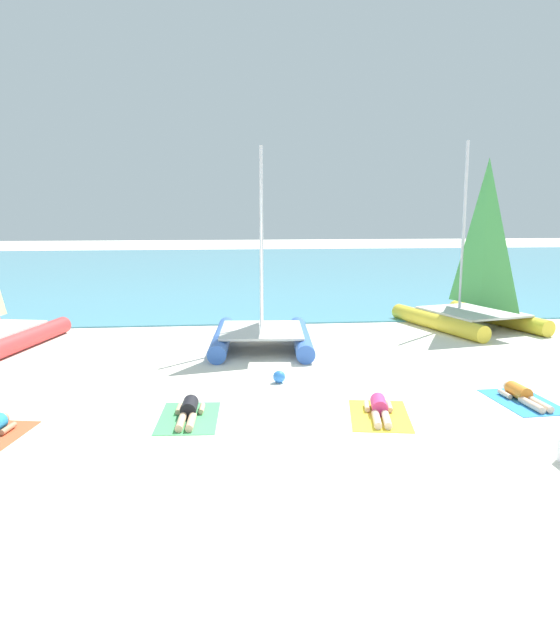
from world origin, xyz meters
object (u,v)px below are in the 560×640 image
towel_center_right (380,415)px  sunbather_center_right (379,408)px  beach_ball (279,377)px  sunbather_center_left (189,410)px  sailboat_yellow (471,301)px  towel_center_left (189,418)px  towel_rightmost (523,401)px  sunbather_rightmost (522,395)px  sailboat_blue (262,319)px

towel_center_right → sunbather_center_right: size_ratio=1.21×
beach_ball → sunbather_center_left: bearing=-131.6°
sailboat_yellow → towel_center_left: size_ratio=3.19×
towel_center_left → towel_center_right: bearing=-4.0°
towel_center_left → sunbather_center_left: bearing=86.1°
towel_center_left → towel_center_right: 3.63m
towel_center_left → towel_rightmost: 6.79m
sailboat_yellow → towel_rightmost: 8.30m
sailboat_yellow → sunbather_center_right: 10.01m
sunbather_rightmost → beach_ball: bearing=155.0°
sailboat_blue → towel_center_left: (-1.87, -6.00, -0.83)m
sailboat_blue → towel_center_left: bearing=-102.3°
towel_center_right → sunbather_center_right: sunbather_center_right is taller
sailboat_yellow → towel_center_left: (-8.96, -8.25, -0.90)m
sunbather_center_right → beach_ball: sunbather_center_right is taller
sunbather_center_left → towel_rightmost: sunbather_center_left is taller
sunbather_center_right → towel_rightmost: (3.15, 0.49, -0.13)m
sunbather_center_left → towel_rightmost: 6.78m
towel_rightmost → sunbather_center_left: bearing=-178.1°
sunbather_center_right → sunbather_rightmost: 3.19m
towel_center_right → sailboat_yellow: bearing=57.9°
beach_ball → sailboat_yellow: bearing=40.5°
sailboat_blue → towel_center_left: sailboat_blue is taller
sunbather_center_left → sailboat_blue: bearing=76.4°
towel_center_left → towel_center_right: same height
sunbather_center_left → towel_rightmost: bearing=5.8°
sailboat_yellow → sunbather_center_right: bearing=-137.8°
sailboat_yellow → towel_center_left: bearing=-152.9°
sailboat_yellow → sunbather_center_left: bearing=-153.1°
sailboat_blue → sunbather_rightmost: size_ratio=3.59×
sailboat_yellow → sunbather_center_left: (-8.95, -8.19, -0.77)m
sailboat_blue → sunbather_rightmost: 7.50m
towel_center_left → towel_rightmost: bearing=2.5°
towel_center_right → sunbather_center_right: (0.01, 0.07, 0.13)m
sunbather_rightmost → beach_ball: size_ratio=5.53×
sunbather_center_left → sunbather_center_right: (3.63, -0.26, 0.00)m
towel_center_left → sunbather_center_left: (0.00, 0.07, 0.13)m
sailboat_blue → towel_center_right: bearing=-69.4°
beach_ball → sailboat_blue: bearing=91.5°
sunbather_center_right → sailboat_blue: bearing=116.3°
towel_rightmost → beach_ball: size_ratio=6.71×
towel_rightmost → sunbather_rightmost: 0.14m
towel_center_left → towel_center_right: size_ratio=1.00×
towel_center_right → sunbather_rightmost: bearing=11.1°
sunbather_center_right → towel_rightmost: bearing=19.2°
sunbather_center_left → sunbather_rightmost: size_ratio=1.00×
towel_center_left → sunbather_center_right: 3.64m
sailboat_yellow → towel_center_right: (-5.34, -8.51, -0.90)m
towel_center_right → sailboat_blue: bearing=105.6°
towel_rightmost → towel_center_right: bearing=-170.1°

